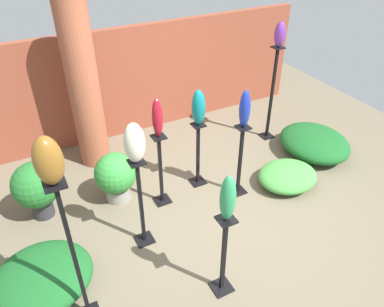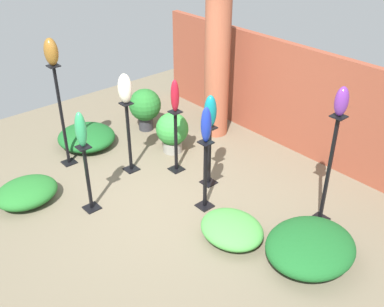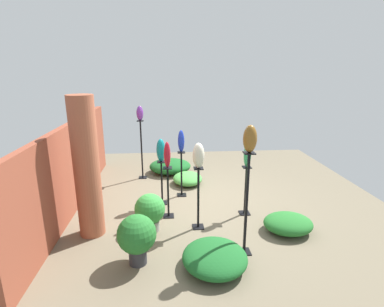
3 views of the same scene
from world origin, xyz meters
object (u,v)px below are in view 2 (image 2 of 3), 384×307
at_px(art_vase_cobalt, 206,125).
at_px(art_vase_teal, 210,112).
at_px(pedestal_ivory, 129,140).
at_px(art_vase_bronze, 51,52).
at_px(pedestal_jade, 88,182).
at_px(pedestal_teal, 209,159).
at_px(art_vase_jade, 81,130).
at_px(brick_pillar, 217,69).
at_px(pedestal_ruby, 176,144).
at_px(pedestal_cobalt, 205,178).
at_px(potted_plant_near_pillar, 172,131).
at_px(pedestal_violet, 328,175).
at_px(art_vase_violet, 342,101).
at_px(potted_plant_mid_left, 145,106).
at_px(art_vase_ivory, 125,89).
at_px(art_vase_ruby, 175,96).
at_px(pedestal_bronze, 62,120).

relative_size(art_vase_cobalt, art_vase_teal, 1.02).
height_order(pedestal_ivory, art_vase_bronze, art_vase_bronze).
bearing_deg(pedestal_jade, pedestal_teal, 69.74).
bearing_deg(art_vase_teal, art_vase_cobalt, -48.38).
bearing_deg(art_vase_jade, pedestal_teal, 69.74).
bearing_deg(art_vase_bronze, brick_pillar, 72.75).
height_order(brick_pillar, pedestal_ivory, brick_pillar).
distance_m(pedestal_ruby, art_vase_jade, 1.65).
height_order(pedestal_ivory, art_vase_cobalt, art_vase_cobalt).
distance_m(art_vase_cobalt, art_vase_teal, 0.57).
relative_size(pedestal_ivory, art_vase_jade, 2.36).
distance_m(pedestal_cobalt, pedestal_ivory, 1.43).
relative_size(art_vase_jade, art_vase_bronze, 1.21).
distance_m(pedestal_jade, potted_plant_near_pillar, 1.85).
xyz_separation_m(pedestal_violet, art_vase_jade, (-2.15, -2.12, 0.50)).
distance_m(brick_pillar, art_vase_jade, 2.81).
bearing_deg(pedestal_ivory, brick_pillar, 91.48).
bearing_deg(art_vase_bronze, art_vase_violet, 27.78).
bearing_deg(potted_plant_near_pillar, art_vase_cobalt, -22.92).
bearing_deg(art_vase_bronze, potted_plant_mid_left, 94.95).
xyz_separation_m(pedestal_jade, pedestal_teal, (0.59, 1.60, -0.02)).
relative_size(art_vase_teal, potted_plant_mid_left, 0.62).
height_order(art_vase_jade, art_vase_ivory, art_vase_ivory).
height_order(pedestal_ruby, pedestal_violet, pedestal_violet).
relative_size(art_vase_teal, potted_plant_near_pillar, 0.70).
bearing_deg(pedestal_violet, art_vase_bronze, -152.22).
distance_m(art_vase_ruby, art_vase_ivory, 0.70).
bearing_deg(art_vase_violet, potted_plant_near_pillar, -172.74).
bearing_deg(brick_pillar, art_vase_bronze, -107.25).
bearing_deg(art_vase_jade, potted_plant_mid_left, 126.01).
distance_m(pedestal_cobalt, pedestal_ruby, 1.01).
distance_m(art_vase_violet, potted_plant_near_pillar, 2.95).
bearing_deg(art_vase_cobalt, pedestal_ivory, -171.00).
bearing_deg(pedestal_cobalt, art_vase_ruby, 162.97).
height_order(pedestal_jade, pedestal_teal, pedestal_jade).
relative_size(brick_pillar, pedestal_jade, 2.45).
distance_m(art_vase_cobalt, art_vase_ivory, 1.44).
bearing_deg(pedestal_teal, art_vase_violet, 18.51).
xyz_separation_m(art_vase_bronze, potted_plant_mid_left, (-0.14, 1.59, -1.34)).
xyz_separation_m(pedestal_bronze, pedestal_violet, (3.41, 1.79, -0.05)).
xyz_separation_m(art_vase_teal, art_vase_ivory, (-1.04, -0.65, 0.18)).
height_order(pedestal_jade, pedestal_ruby, pedestal_ruby).
height_order(pedestal_jade, pedestal_ivory, pedestal_ivory).
xyz_separation_m(pedestal_bronze, art_vase_jade, (1.25, -0.33, 0.45)).
bearing_deg(pedestal_teal, potted_plant_mid_left, 170.85).
distance_m(pedestal_bronze, art_vase_bronze, 1.04).
distance_m(brick_pillar, art_vase_ruby, 1.39).
xyz_separation_m(pedestal_teal, art_vase_violet, (1.56, 0.52, 1.25)).
height_order(brick_pillar, art_vase_bronze, brick_pillar).
distance_m(pedestal_ruby, pedestal_teal, 0.60).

